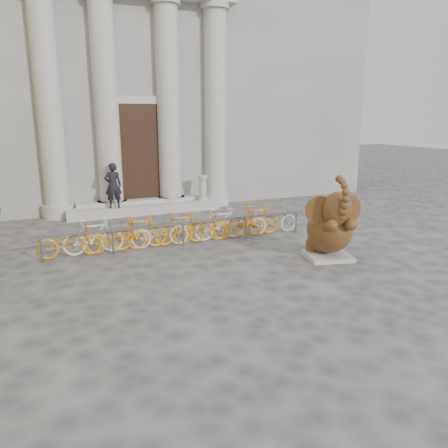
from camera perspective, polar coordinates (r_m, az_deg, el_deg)
name	(u,v)px	position (r m, az deg, el deg)	size (l,w,h in m)	color
ground	(250,302)	(9.17, 3.46, -10.18)	(80.00, 80.00, 0.00)	#474442
classical_building	(113,68)	(22.83, -14.30, 19.17)	(22.00, 10.70, 12.00)	gray
entrance_steps	(145,208)	(17.65, -10.29, 2.07)	(6.00, 1.20, 0.36)	#A8A59E
elephant_statue	(330,229)	(11.93, 13.69, -0.59)	(1.50, 1.80, 2.30)	#A8A59E
bike_rack	(181,228)	(13.08, -5.69, -0.49)	(8.14, 0.53, 1.00)	slate
pedestrian	(113,185)	(16.91, -14.28, 4.90)	(0.62, 0.41, 1.71)	black
balustrade_post	(203,189)	(17.91, -2.79, 4.58)	(0.42, 0.42, 1.03)	#A8A59E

